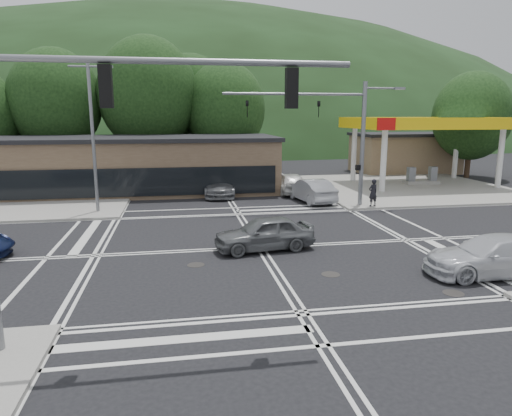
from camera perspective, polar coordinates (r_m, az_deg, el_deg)
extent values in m
plane|color=black|center=(20.91, 0.50, -4.95)|extent=(120.00, 120.00, 0.00)
cube|color=gray|center=(39.83, 18.15, 2.51)|extent=(16.00, 16.00, 0.15)
cube|color=gray|center=(37.01, -27.64, 1.10)|extent=(16.00, 16.00, 0.15)
cylinder|color=silver|center=(36.42, 15.66, 5.71)|extent=(0.44, 0.44, 5.00)
cylinder|color=silver|center=(41.89, 12.14, 6.59)|extent=(0.44, 0.44, 5.00)
cylinder|color=silver|center=(41.69, 28.23, 5.46)|extent=(0.44, 0.44, 5.00)
cylinder|color=silver|center=(46.55, 23.71, 6.35)|extent=(0.44, 0.44, 5.00)
cube|color=silver|center=(41.24, 20.45, 9.95)|extent=(12.00, 8.00, 0.60)
cube|color=yellow|center=(37.83, 23.51, 9.64)|extent=(12.20, 0.25, 0.90)
cube|color=yellow|center=(44.75, 17.86, 10.19)|extent=(12.20, 0.25, 0.90)
cube|color=yellow|center=(38.60, 12.59, 10.33)|extent=(0.25, 8.20, 0.90)
cube|color=yellow|center=(44.55, 27.23, 9.48)|extent=(0.25, 8.20, 0.90)
cube|color=red|center=(35.01, 15.97, 10.07)|extent=(1.40, 0.12, 0.90)
cube|color=gray|center=(41.63, 19.96, 3.00)|extent=(3.00, 1.00, 0.30)
cube|color=slate|center=(41.05, 18.81, 3.96)|extent=(0.60, 0.50, 1.30)
cube|color=slate|center=(42.05, 21.21, 3.96)|extent=(0.60, 0.50, 1.30)
cube|color=#846B4F|center=(50.73, 18.03, 6.42)|extent=(10.00, 6.00, 3.80)
cube|color=brown|center=(37.19, -16.64, 4.99)|extent=(24.00, 8.00, 4.00)
ellipsoid|color=black|center=(109.94, -8.05, 8.35)|extent=(252.00, 126.00, 140.00)
cylinder|color=#382619|center=(45.07, -23.29, 6.14)|extent=(0.50, 0.50, 4.84)
ellipsoid|color=black|center=(44.95, -23.78, 12.14)|extent=(8.00, 8.00, 9.20)
cylinder|color=#382619|center=(43.91, -13.05, 6.95)|extent=(0.50, 0.50, 5.28)
ellipsoid|color=black|center=(43.82, -13.36, 13.68)|extent=(9.00, 9.00, 10.35)
cylinder|color=#382619|center=(44.12, -3.85, 6.67)|extent=(0.50, 0.50, 4.40)
ellipsoid|color=black|center=(43.96, -3.93, 12.26)|extent=(7.60, 7.60, 8.74)
cylinder|color=#382619|center=(47.88, -7.97, 7.23)|extent=(0.50, 0.50, 4.84)
ellipsoid|color=black|center=(47.76, -8.13, 12.89)|extent=(8.40, 8.40, 9.66)
cylinder|color=#382619|center=(48.54, 24.99, 5.80)|extent=(0.50, 0.50, 3.96)
ellipsoid|color=black|center=(48.37, 25.39, 10.36)|extent=(7.20, 7.20, 8.28)
cylinder|color=slate|center=(29.17, -19.70, 8.06)|extent=(0.20, 0.20, 9.00)
cylinder|color=slate|center=(29.26, -20.28, 16.28)|extent=(2.20, 0.12, 0.12)
cube|color=slate|center=(29.10, -18.06, 16.45)|extent=(0.60, 0.25, 0.15)
cylinder|color=slate|center=(30.38, 13.16, 7.59)|extent=(0.28, 0.28, 8.00)
cylinder|color=slate|center=(28.89, 4.96, 14.01)|extent=(9.00, 0.16, 0.16)
imported|color=black|center=(29.28, 7.83, 12.15)|extent=(0.16, 0.20, 1.00)
imported|color=black|center=(28.25, -1.11, 12.28)|extent=(0.16, 0.20, 1.00)
cylinder|color=slate|center=(30.85, 15.60, 14.23)|extent=(2.40, 0.12, 0.12)
cube|color=slate|center=(31.33, 17.47, 14.08)|extent=(0.70, 0.30, 0.15)
cube|color=black|center=(30.40, 12.61, 4.97)|extent=(0.25, 0.30, 0.35)
cylinder|color=slate|center=(11.59, -10.74, 17.60)|extent=(9.00, 0.16, 0.16)
cube|color=black|center=(11.65, -18.26, 14.23)|extent=(0.30, 0.25, 1.00)
cube|color=black|center=(11.90, 4.47, 14.69)|extent=(0.30, 0.25, 1.00)
imported|color=slate|center=(20.40, 1.03, -3.16)|extent=(4.67, 2.37, 1.52)
imported|color=silver|center=(19.41, 27.53, -5.31)|extent=(5.27, 2.37, 1.50)
imported|color=#9D9FA4|center=(31.90, 6.87, 2.21)|extent=(2.46, 5.11, 1.62)
imported|color=silver|center=(35.17, 4.36, 3.14)|extent=(2.27, 4.92, 1.63)
imported|color=slate|center=(34.24, -4.54, 2.85)|extent=(2.71, 5.56, 1.56)
imported|color=black|center=(30.30, 14.42, 1.87)|extent=(0.74, 0.58, 1.77)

